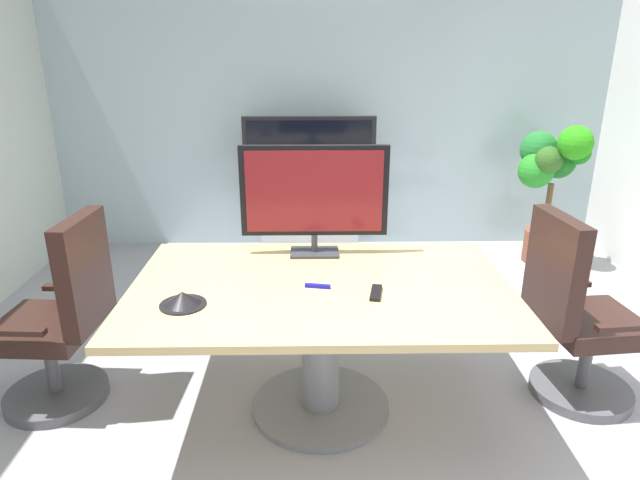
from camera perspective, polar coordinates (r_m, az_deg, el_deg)
name	(u,v)px	position (r m, az deg, el deg)	size (l,w,h in m)	color
ground_plane	(345,416)	(3.15, 2.57, -17.77)	(6.66, 6.66, 0.00)	#99999E
wall_back_glass_partition	(329,109)	(5.36, 0.96, 13.45)	(5.33, 0.10, 2.66)	#9EB2B7
conference_table	(321,316)	(2.91, 0.08, -7.90)	(1.94, 1.22, 0.75)	tan
office_chair_left	(62,328)	(3.34, -25.19, -8.31)	(0.61, 0.59, 1.09)	#4C4C51
office_chair_right	(576,325)	(3.37, 25.01, -8.00)	(0.62, 0.59, 1.09)	#4C4C51
tv_monitor	(314,194)	(3.12, -0.60, 4.79)	(0.84, 0.18, 0.64)	#333338
wall_display_unit	(310,209)	(5.19, -1.08, 3.19)	(1.20, 0.36, 1.31)	#B7BABC
potted_plant	(550,175)	(5.31, 22.72, 6.20)	(0.59, 0.62, 1.28)	brown
conference_phone	(182,299)	(2.67, -14.08, -5.99)	(0.22, 0.22, 0.07)	black
remote_control	(376,293)	(2.72, 5.82, -5.46)	(0.05, 0.17, 0.02)	black
whiteboard_marker	(318,286)	(2.78, -0.25, -4.79)	(0.13, 0.02, 0.02)	#1919A5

